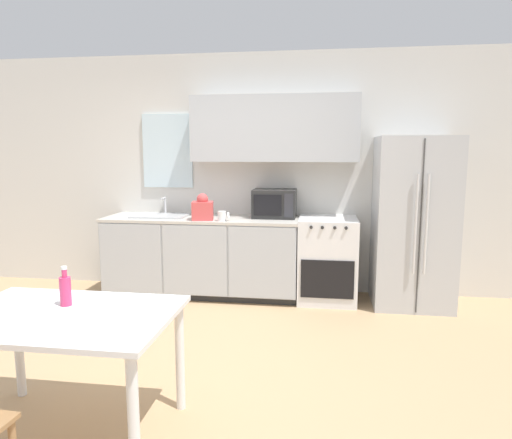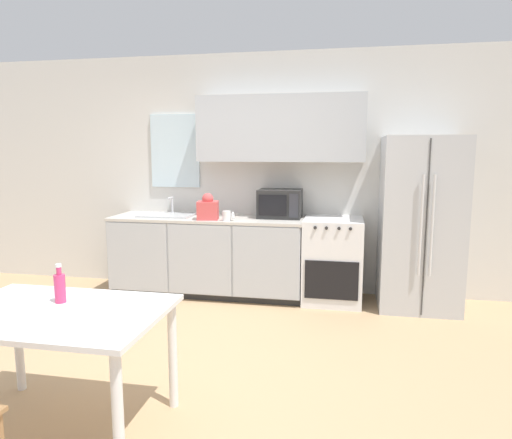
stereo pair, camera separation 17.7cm
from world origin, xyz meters
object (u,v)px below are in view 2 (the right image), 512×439
Objects in this scene: dining_table at (56,327)px; microwave at (280,204)px; oven_range at (333,260)px; refrigerator at (420,224)px; drink_bottle at (60,287)px; coffee_mug at (227,216)px.

microwave is at bearing 72.10° from dining_table.
dining_table is at bearing -119.17° from oven_range.
refrigerator is 3.53m from dining_table.
microwave is at bearing 70.21° from drink_bottle.
microwave is 3.83× the size of coffee_mug.
drink_bottle reaches higher than dining_table.
drink_bottle is (-1.53, -2.52, 0.37)m from oven_range.
dining_table is (-1.48, -2.65, 0.18)m from oven_range.
coffee_mug is (-0.51, -0.34, -0.10)m from microwave.
oven_range is 1.23m from coffee_mug.
oven_range is 0.51× the size of refrigerator.
refrigerator is at bearing -5.15° from microwave.
microwave is at bearing 33.55° from coffee_mug.
dining_table is at bearing -67.66° from drink_bottle.
dining_table is at bearing -131.86° from refrigerator.
drink_bottle is at bearing -121.34° from oven_range.
oven_range reaches higher than dining_table.
oven_range is 0.97m from refrigerator.
microwave reaches higher than coffee_mug.
coffee_mug is 2.46m from dining_table.
refrigerator is 1.98m from coffee_mug.
refrigerator is 14.31× the size of coffee_mug.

